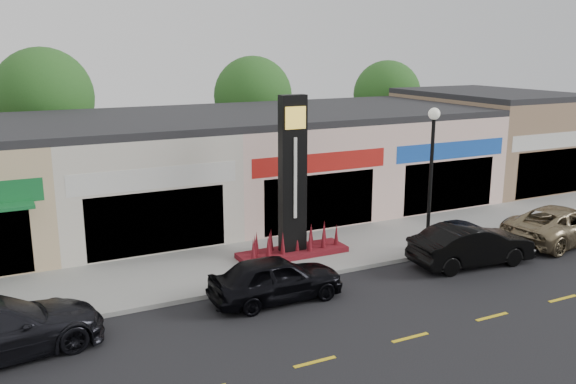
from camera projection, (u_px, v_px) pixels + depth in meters
name	position (u px, v px, depth m)	size (l,w,h in m)	color
ground	(266.00, 317.00, 18.09)	(120.00, 120.00, 0.00)	black
sidewalk	(216.00, 268.00, 21.86)	(52.00, 4.30, 0.15)	gray
curb	(240.00, 290.00, 19.90)	(52.00, 0.20, 0.15)	gray
shop_cream	(127.00, 173.00, 26.88)	(7.00, 10.01, 4.80)	beige
shop_pink_w	(271.00, 160.00, 29.90)	(7.00, 10.01, 4.80)	beige
shop_pink_e	(389.00, 149.00, 32.93)	(7.00, 10.01, 4.80)	beige
shop_tan	(486.00, 137.00, 35.90)	(7.00, 10.01, 5.30)	#937555
tree_rear_west	(44.00, 97.00, 32.13)	(5.20, 5.20, 7.83)	#382619
tree_rear_mid	(253.00, 96.00, 37.40)	(4.80, 4.80, 7.29)	#382619
tree_rear_east	(387.00, 94.00, 41.79)	(4.60, 4.60, 6.94)	#382619
lamp_east_near	(431.00, 165.00, 22.92)	(0.44, 0.44, 5.47)	black
pylon_sign	(293.00, 200.00, 22.51)	(4.20, 1.30, 6.00)	#540E11
car_black_sedan	(276.00, 278.00, 19.10)	(4.26, 1.72, 1.45)	black
car_black_conv	(471.00, 245.00, 22.22)	(4.64, 1.62, 1.53)	black
car_gold_suv	(563.00, 224.00, 24.90)	(5.34, 2.46, 1.48)	#8F7D5B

